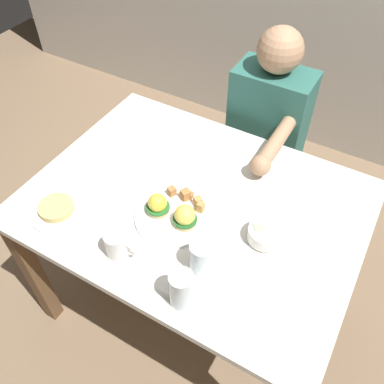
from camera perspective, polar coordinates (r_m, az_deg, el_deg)
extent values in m
plane|color=#7F664C|center=(2.10, 0.26, -14.67)|extent=(6.00, 6.00, 0.00)
cube|color=white|center=(1.50, 0.35, -1.54)|extent=(1.20, 0.90, 0.03)
cube|color=#3F7F51|center=(1.30, -8.62, -12.77)|extent=(1.20, 0.06, 0.00)
cube|color=#3F7F51|center=(1.75, 6.89, 7.31)|extent=(1.20, 0.06, 0.00)
cube|color=brown|center=(1.88, -21.19, -10.57)|extent=(0.06, 0.06, 0.71)
cube|color=brown|center=(2.21, -6.99, 4.30)|extent=(0.06, 0.06, 0.71)
cube|color=brown|center=(1.96, 20.63, -6.96)|extent=(0.06, 0.06, 0.71)
cylinder|color=white|center=(1.43, -2.67, -3.38)|extent=(0.27, 0.27, 0.01)
cylinder|color=tan|center=(1.44, -4.77, -2.39)|extent=(0.08, 0.08, 0.02)
cylinder|color=#286B2D|center=(1.43, -4.80, -2.08)|extent=(0.08, 0.08, 0.01)
sphere|color=yellow|center=(1.41, -4.85, -1.51)|extent=(0.07, 0.07, 0.07)
cylinder|color=tan|center=(1.40, -0.98, -4.11)|extent=(0.08, 0.08, 0.02)
cylinder|color=#236028|center=(1.39, -0.99, -3.81)|extent=(0.08, 0.08, 0.01)
sphere|color=#F7DB56|center=(1.37, -1.00, -3.21)|extent=(0.07, 0.07, 0.07)
cube|color=#B77A42|center=(1.47, -0.32, -0.45)|extent=(0.02, 0.02, 0.03)
cube|color=tan|center=(1.44, 0.85, -1.32)|extent=(0.04, 0.04, 0.03)
cube|color=#B77A42|center=(1.46, -0.91, -0.37)|extent=(0.04, 0.04, 0.04)
cube|color=tan|center=(1.42, 1.19, -2.13)|extent=(0.02, 0.02, 0.04)
cube|color=#B77A42|center=(1.48, -2.84, 0.11)|extent=(0.03, 0.03, 0.03)
cylinder|color=white|center=(1.40, 10.12, -6.44)|extent=(0.10, 0.10, 0.01)
cylinder|color=white|center=(1.37, 10.27, -5.76)|extent=(0.12, 0.12, 0.04)
cube|color=#EA6B70|center=(1.36, 10.23, -6.01)|extent=(0.03, 0.03, 0.02)
cube|color=#B7E093|center=(1.37, 11.10, -6.07)|extent=(0.04, 0.04, 0.03)
cube|color=#F4DB66|center=(1.37, 10.32, -5.68)|extent=(0.03, 0.03, 0.02)
cube|color=#B7E093|center=(1.37, 9.18, -5.14)|extent=(0.04, 0.04, 0.03)
cube|color=#B7E093|center=(1.38, 11.28, -5.87)|extent=(0.03, 0.03, 0.03)
cube|color=#B7E093|center=(1.36, 11.01, -6.49)|extent=(0.04, 0.04, 0.03)
cube|color=#EA6B70|center=(1.35, 9.93, -6.46)|extent=(0.03, 0.03, 0.02)
cube|color=#F4A85B|center=(1.36, 9.19, -5.62)|extent=(0.03, 0.03, 0.02)
cylinder|color=white|center=(1.33, -10.39, -7.11)|extent=(0.08, 0.08, 0.09)
cylinder|color=black|center=(1.30, -10.63, -6.04)|extent=(0.07, 0.07, 0.01)
torus|color=white|center=(1.31, -8.90, -7.85)|extent=(0.06, 0.01, 0.06)
cube|color=silver|center=(1.71, -3.07, 6.70)|extent=(0.12, 0.03, 0.00)
cube|color=silver|center=(1.69, -0.62, 6.12)|extent=(0.04, 0.03, 0.00)
cylinder|color=silver|center=(1.20, -1.51, -13.39)|extent=(0.07, 0.07, 0.13)
cylinder|color=silver|center=(1.23, -1.48, -14.04)|extent=(0.07, 0.07, 0.08)
cylinder|color=silver|center=(1.27, 1.39, -8.99)|extent=(0.08, 0.08, 0.11)
cylinder|color=silver|center=(1.28, 1.38, -9.29)|extent=(0.07, 0.07, 0.09)
cylinder|color=white|center=(1.52, -18.31, -2.53)|extent=(0.20, 0.20, 0.01)
cylinder|color=#DBBC70|center=(1.51, -18.47, -2.09)|extent=(0.12, 0.12, 0.02)
cylinder|color=#33333D|center=(2.21, 5.82, -0.54)|extent=(0.11, 0.11, 0.45)
cylinder|color=#33333D|center=(2.17, 10.09, -2.29)|extent=(0.11, 0.11, 0.45)
cube|color=#2D665B|center=(1.94, 10.62, 9.86)|extent=(0.34, 0.20, 0.50)
sphere|color=tan|center=(1.75, 12.24, 18.81)|extent=(0.19, 0.19, 0.19)
cylinder|color=tan|center=(1.66, 11.59, 6.78)|extent=(0.06, 0.30, 0.06)
sphere|color=tan|center=(1.55, 9.54, 3.70)|extent=(0.08, 0.08, 0.08)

